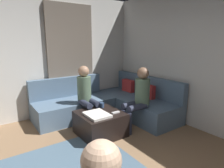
{
  "coord_description": "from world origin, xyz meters",
  "views": [
    {
      "loc": [
        1.46,
        -0.51,
        1.68
      ],
      "look_at": [
        -1.63,
        1.63,
        0.85
      ],
      "focal_mm": 31.26,
      "sensor_mm": 36.0,
      "label": 1
    }
  ],
  "objects_px": {
    "sectional_couch": "(110,103)",
    "coffee_mug": "(102,105)",
    "person_on_couch_side": "(87,93)",
    "ottoman": "(100,123)",
    "person_on_couch_back": "(138,96)",
    "game_remote": "(116,112)"
  },
  "relations": [
    {
      "from": "coffee_mug",
      "to": "person_on_couch_back",
      "type": "height_order",
      "value": "person_on_couch_back"
    },
    {
      "from": "coffee_mug",
      "to": "person_on_couch_side",
      "type": "bearing_deg",
      "value": -153.65
    },
    {
      "from": "ottoman",
      "to": "sectional_couch",
      "type": "bearing_deg",
      "value": 135.55
    },
    {
      "from": "sectional_couch",
      "to": "coffee_mug",
      "type": "bearing_deg",
      "value": -46.58
    },
    {
      "from": "game_remote",
      "to": "person_on_couch_back",
      "type": "distance_m",
      "value": 0.56
    },
    {
      "from": "coffee_mug",
      "to": "game_remote",
      "type": "relative_size",
      "value": 0.63
    },
    {
      "from": "sectional_couch",
      "to": "game_remote",
      "type": "distance_m",
      "value": 1.0
    },
    {
      "from": "ottoman",
      "to": "person_on_couch_back",
      "type": "height_order",
      "value": "person_on_couch_back"
    },
    {
      "from": "sectional_couch",
      "to": "person_on_couch_side",
      "type": "height_order",
      "value": "person_on_couch_side"
    },
    {
      "from": "game_remote",
      "to": "coffee_mug",
      "type": "bearing_deg",
      "value": -174.29
    },
    {
      "from": "ottoman",
      "to": "game_remote",
      "type": "xyz_separation_m",
      "value": [
        0.18,
        0.22,
        0.22
      ]
    },
    {
      "from": "person_on_couch_back",
      "to": "person_on_couch_side",
      "type": "height_order",
      "value": "same"
    },
    {
      "from": "coffee_mug",
      "to": "game_remote",
      "type": "height_order",
      "value": "coffee_mug"
    },
    {
      "from": "game_remote",
      "to": "person_on_couch_back",
      "type": "height_order",
      "value": "person_on_couch_back"
    },
    {
      "from": "sectional_couch",
      "to": "person_on_couch_side",
      "type": "relative_size",
      "value": 2.12
    },
    {
      "from": "person_on_couch_back",
      "to": "coffee_mug",
      "type": "bearing_deg",
      "value": 52.54
    },
    {
      "from": "sectional_couch",
      "to": "person_on_couch_back",
      "type": "bearing_deg",
      "value": 3.51
    },
    {
      "from": "ottoman",
      "to": "coffee_mug",
      "type": "relative_size",
      "value": 8.0
    },
    {
      "from": "sectional_couch",
      "to": "person_on_couch_side",
      "type": "distance_m",
      "value": 0.77
    },
    {
      "from": "ottoman",
      "to": "person_on_couch_side",
      "type": "distance_m",
      "value": 0.7
    },
    {
      "from": "sectional_couch",
      "to": "person_on_couch_side",
      "type": "bearing_deg",
      "value": -77.37
    },
    {
      "from": "ottoman",
      "to": "person_on_couch_back",
      "type": "xyz_separation_m",
      "value": [
        0.2,
        0.73,
        0.45
      ]
    }
  ]
}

